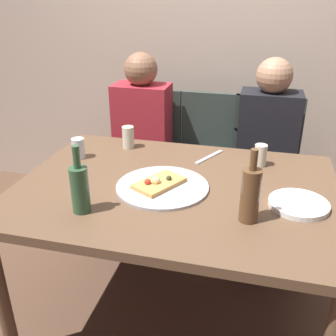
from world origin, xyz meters
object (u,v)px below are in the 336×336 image
object	(u,v)px
chair_middle	(210,154)
chair_right	(264,159)
guest_in_beanie	(266,150)
pizza_slice_last	(159,183)
table_knife	(209,157)
plate_stack	(299,204)
beer_bottle	(80,188)
tumbler_far	(128,137)
wine_glass	(260,155)
dining_table	(176,200)
wine_bottle	(250,194)
guest_in_sweater	(138,138)
tumbler_near	(78,148)
pizza_tray	(162,187)
chair_left	(146,148)

from	to	relation	value
chair_middle	chair_right	size ratio (longest dim) A/B	1.00
guest_in_beanie	pizza_slice_last	bearing A→B (deg)	60.28
table_knife	plate_stack	bearing A→B (deg)	-106.85
beer_bottle	plate_stack	xyz separation A→B (m)	(0.82, 0.24, -0.09)
tumbler_far	chair_right	size ratio (longest dim) A/B	0.13
pizza_slice_last	wine_glass	bearing A→B (deg)	39.65
dining_table	chair_middle	bearing A→B (deg)	88.35
wine_bottle	tumbler_far	xyz separation A→B (m)	(-0.68, 0.58, -0.05)
guest_in_beanie	chair_middle	bearing A→B (deg)	-22.91
wine_bottle	wine_glass	size ratio (longest dim) A/B	2.65
tumbler_far	plate_stack	bearing A→B (deg)	-26.58
table_knife	guest_in_sweater	distance (m)	0.67
pizza_slice_last	table_knife	bearing A→B (deg)	66.91
table_knife	guest_in_sweater	world-z (taller)	guest_in_sweater
beer_bottle	tumbler_near	xyz separation A→B (m)	(-0.25, 0.48, -0.05)
plate_stack	tumbler_near	bearing A→B (deg)	167.38
dining_table	wine_bottle	xyz separation A→B (m)	(0.32, -0.20, 0.19)
pizza_tray	beer_bottle	bearing A→B (deg)	-134.18
tumbler_near	guest_in_beanie	world-z (taller)	guest_in_beanie
dining_table	beer_bottle	size ratio (longest dim) A/B	5.14
dining_table	pizza_tray	xyz separation A→B (m)	(-0.05, -0.03, 0.08)
plate_stack	chair_middle	distance (m)	1.10
pizza_slice_last	table_knife	world-z (taller)	pizza_slice_last
chair_middle	guest_in_sweater	xyz separation A→B (m)	(-0.45, -0.15, 0.13)
pizza_slice_last	wine_bottle	distance (m)	0.43
chair_right	dining_table	bearing A→B (deg)	67.01
wine_bottle	tumbler_far	world-z (taller)	wine_bottle
dining_table	beer_bottle	distance (m)	0.46
wine_bottle	guest_in_beanie	bearing A→B (deg)	86.41
guest_in_beanie	wine_bottle	bearing A→B (deg)	86.41
dining_table	chair_middle	distance (m)	0.92
beer_bottle	wine_glass	distance (m)	0.89
wine_bottle	dining_table	bearing A→B (deg)	147.73
table_knife	chair_middle	world-z (taller)	chair_middle
table_knife	chair_left	xyz separation A→B (m)	(-0.52, 0.56, -0.22)
tumbler_far	chair_left	bearing A→B (deg)	97.65
wine_glass	guest_in_sweater	world-z (taller)	guest_in_sweater
beer_bottle	chair_middle	size ratio (longest dim) A/B	0.30
tumbler_far	guest_in_sweater	size ratio (longest dim) A/B	0.10
plate_stack	chair_right	bearing A→B (deg)	97.65
beer_bottle	table_knife	distance (m)	0.77
tumbler_near	table_knife	world-z (taller)	tumbler_near
pizza_tray	guest_in_sweater	distance (m)	0.88
tumbler_near	table_knife	bearing A→B (deg)	14.35
dining_table	wine_glass	world-z (taller)	wine_glass
pizza_tray	plate_stack	xyz separation A→B (m)	(0.57, -0.02, 0.00)
beer_bottle	guest_in_sweater	world-z (taller)	guest_in_sweater
tumbler_far	chair_middle	world-z (taller)	chair_middle
dining_table	chair_middle	size ratio (longest dim) A/B	1.56
guest_in_sweater	pizza_tray	bearing A→B (deg)	115.20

